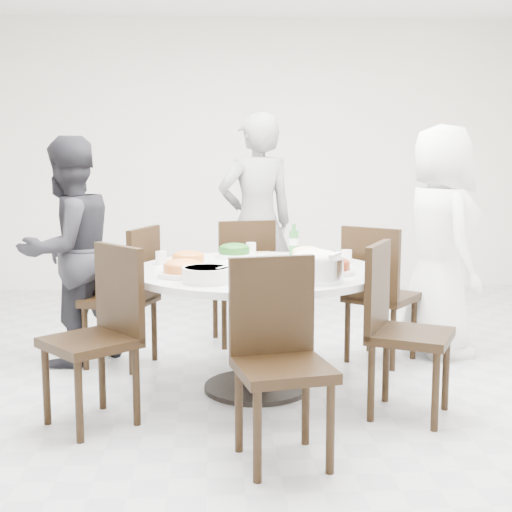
{
  "coord_description": "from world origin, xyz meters",
  "views": [
    {
      "loc": [
        -0.46,
        -4.51,
        1.44
      ],
      "look_at": [
        -0.21,
        -0.26,
        0.82
      ],
      "focal_mm": 50.0,
      "sensor_mm": 36.0,
      "label": 1
    }
  ],
  "objects": [
    {
      "name": "chopsticks",
      "position": [
        -0.17,
        0.38,
        0.76
      ],
      "size": [
        0.24,
        0.04,
        0.01
      ],
      "primitive_type": null,
      "color": "tan",
      "rests_on": "dining_table"
    },
    {
      "name": "soup_bowl",
      "position": [
        -0.5,
        -0.74,
        0.79
      ],
      "size": [
        0.26,
        0.26,
        0.08
      ],
      "primitive_type": "cylinder",
      "color": "white",
      "rests_on": "dining_table"
    },
    {
      "name": "dining_table",
      "position": [
        -0.21,
        -0.31,
        0.38
      ],
      "size": [
        1.5,
        1.5,
        0.75
      ],
      "primitive_type": "cylinder",
      "color": "white",
      "rests_on": "floor"
    },
    {
      "name": "dish_greens",
      "position": [
        -0.32,
        0.17,
        0.78
      ],
      "size": [
        0.26,
        0.26,
        0.07
      ],
      "primitive_type": "cylinder",
      "color": "white",
      "rests_on": "dining_table"
    },
    {
      "name": "tea_cups",
      "position": [
        -0.18,
        0.32,
        0.79
      ],
      "size": [
        0.07,
        0.07,
        0.08
      ],
      "primitive_type": "cylinder",
      "color": "white",
      "rests_on": "dining_table"
    },
    {
      "name": "wall_front",
      "position": [
        0.0,
        -3.0,
        1.4
      ],
      "size": [
        6.0,
        0.01,
        2.8
      ],
      "primitive_type": "cube",
      "color": "white",
      "rests_on": "ground"
    },
    {
      "name": "diner_left",
      "position": [
        -1.45,
        0.34,
        0.78
      ],
      "size": [
        0.93,
        0.95,
        1.55
      ],
      "primitive_type": "imported",
      "rotation": [
        0.0,
        0.0,
        4.01
      ],
      "color": "black",
      "rests_on": "floor"
    },
    {
      "name": "wall_back",
      "position": [
        0.0,
        3.0,
        1.4
      ],
      "size": [
        6.0,
        0.01,
        2.8
      ],
      "primitive_type": "cube",
      "color": "white",
      "rests_on": "ground"
    },
    {
      "name": "chair_se",
      "position": [
        0.61,
        -0.8,
        0.47
      ],
      "size": [
        0.56,
        0.56,
        0.95
      ],
      "primitive_type": "cube",
      "rotation": [
        0.0,
        0.0,
        7.38
      ],
      "color": "black",
      "rests_on": "floor"
    },
    {
      "name": "diner_right",
      "position": [
        1.14,
        0.4,
        0.82
      ],
      "size": [
        0.62,
        0.86,
        1.63
      ],
      "primitive_type": "imported",
      "rotation": [
        0.0,
        0.0,
        1.7
      ],
      "color": "white",
      "rests_on": "floor"
    },
    {
      "name": "rice_bowl",
      "position": [
        0.09,
        -0.75,
        0.81
      ],
      "size": [
        0.3,
        0.3,
        0.13
      ],
      "primitive_type": "cylinder",
      "color": "silver",
      "rests_on": "dining_table"
    },
    {
      "name": "dish_redbrown",
      "position": [
        0.21,
        -0.51,
        0.78
      ],
      "size": [
        0.28,
        0.28,
        0.07
      ],
      "primitive_type": "cylinder",
      "color": "white",
      "rests_on": "dining_table"
    },
    {
      "name": "chair_ne",
      "position": [
        0.69,
        0.25,
        0.47
      ],
      "size": [
        0.59,
        0.59,
        0.95
      ],
      "primitive_type": "cube",
      "rotation": [
        0.0,
        0.0,
        2.46
      ],
      "color": "black",
      "rests_on": "floor"
    },
    {
      "name": "floor",
      "position": [
        0.0,
        0.0,
        0.0
      ],
      "size": [
        6.0,
        6.0,
        0.01
      ],
      "primitive_type": "cube",
      "color": "silver",
      "rests_on": "ground"
    },
    {
      "name": "chair_sw",
      "position": [
        -1.12,
        -0.83,
        0.47
      ],
      "size": [
        0.59,
        0.59,
        0.95
      ],
      "primitive_type": "cube",
      "rotation": [
        0.0,
        0.0,
        5.41
      ],
      "color": "black",
      "rests_on": "floor"
    },
    {
      "name": "chair_nw",
      "position": [
        -1.1,
        0.25,
        0.47
      ],
      "size": [
        0.54,
        0.54,
        0.95
      ],
      "primitive_type": "cube",
      "rotation": [
        0.0,
        0.0,
        4.35
      ],
      "color": "black",
      "rests_on": "floor"
    },
    {
      "name": "diner_middle",
      "position": [
        -0.11,
        1.21,
        0.88
      ],
      "size": [
        0.73,
        0.59,
        1.75
      ],
      "primitive_type": "imported",
      "rotation": [
        0.0,
        0.0,
        3.44
      ],
      "color": "black",
      "rests_on": "floor"
    },
    {
      "name": "dish_tofu",
      "position": [
        -0.63,
        -0.55,
        0.79
      ],
      "size": [
        0.29,
        0.29,
        0.07
      ],
      "primitive_type": "cylinder",
      "color": "white",
      "rests_on": "dining_table"
    },
    {
      "name": "chair_n",
      "position": [
        -0.25,
        0.8,
        0.47
      ],
      "size": [
        0.49,
        0.49,
        0.95
      ],
      "primitive_type": "cube",
      "rotation": [
        0.0,
        0.0,
        3.33
      ],
      "color": "black",
      "rests_on": "floor"
    },
    {
      "name": "chair_s",
      "position": [
        -0.14,
        -1.35,
        0.47
      ],
      "size": [
        0.5,
        0.5,
        0.95
      ],
      "primitive_type": "cube",
      "rotation": [
        0.0,
        0.0,
        6.49
      ],
      "color": "black",
      "rests_on": "floor"
    },
    {
      "name": "dish_pale",
      "position": [
        0.14,
        -0.02,
        0.78
      ],
      "size": [
        0.24,
        0.24,
        0.07
      ],
      "primitive_type": "cylinder",
      "color": "white",
      "rests_on": "dining_table"
    },
    {
      "name": "dish_orange",
      "position": [
        -0.62,
        -0.18,
        0.78
      ],
      "size": [
        0.25,
        0.25,
        0.07
      ],
      "primitive_type": "cylinder",
      "color": "white",
      "rests_on": "dining_table"
    },
    {
      "name": "beverage_bottle",
      "position": [
        0.08,
        0.22,
        0.86
      ],
      "size": [
        0.06,
        0.06,
        0.22
      ],
      "primitive_type": "cylinder",
      "color": "#338037",
      "rests_on": "dining_table"
    }
  ]
}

